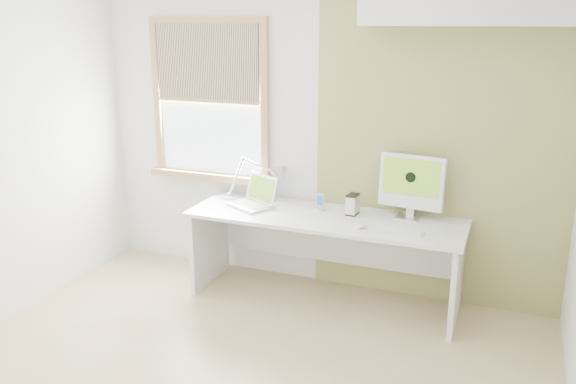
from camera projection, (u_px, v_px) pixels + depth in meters
The scene contains 11 objects.
room at pixel (221, 190), 3.38m from camera, with size 4.04×3.54×2.64m.
accent_wall at pixel (440, 145), 4.59m from camera, with size 2.00×0.02×2.60m, color #9C9151.
window at pixel (209, 101), 5.19m from camera, with size 1.20×0.14×1.42m.
desk at pixel (327, 237), 4.82m from camera, with size 2.20×0.70×0.73m.
desk_lamp at pixel (270, 178), 5.07m from camera, with size 0.67×0.31×0.37m.
laptop at pixel (255, 198), 4.96m from camera, with size 0.45×0.42×0.25m.
phone_dock at pixel (320, 205), 4.85m from camera, with size 0.09×0.09×0.14m.
external_drive at pixel (353, 204), 4.73m from camera, with size 0.09×0.13×0.17m.
imac at pixel (411, 183), 4.60m from camera, with size 0.52×0.20×0.50m.
keyboard at pixel (396, 230), 4.37m from camera, with size 0.41×0.15×0.02m.
mouse at pixel (362, 226), 4.44m from camera, with size 0.06×0.10×0.03m, color white.
Camera 1 is at (1.54, -2.89, 2.24)m, focal length 36.98 mm.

